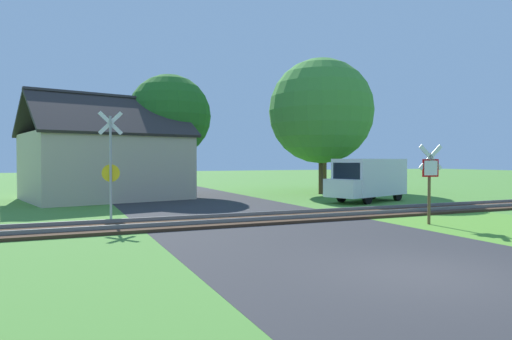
% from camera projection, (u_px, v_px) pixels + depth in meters
% --- Properties ---
extents(ground_plane, '(160.00, 160.00, 0.00)m').
position_uv_depth(ground_plane, '(427.00, 275.00, 8.66)').
color(ground_plane, '#4C8433').
extents(road_asphalt, '(8.09, 80.00, 0.01)m').
position_uv_depth(road_asphalt, '(363.00, 255.00, 10.50)').
color(road_asphalt, '#2D2D30').
rests_on(road_asphalt, ground).
extents(rail_track, '(60.00, 2.60, 0.22)m').
position_uv_depth(rail_track, '(254.00, 219.00, 16.38)').
color(rail_track, '#422D1E').
rests_on(rail_track, ground).
extents(stop_sign_near, '(0.87, 0.21, 2.71)m').
position_uv_depth(stop_sign_near, '(430.00, 177.00, 15.39)').
color(stop_sign_near, brown).
rests_on(stop_sign_near, ground).
extents(crossing_sign_far, '(0.87, 0.19, 3.97)m').
position_uv_depth(crossing_sign_far, '(111.00, 161.00, 16.59)').
color(crossing_sign_far, '#9E9EA5').
rests_on(crossing_sign_far, ground).
extents(house, '(9.70, 8.51, 5.89)m').
position_uv_depth(house, '(106.00, 164.00, 25.46)').
color(house, '#C6B293').
rests_on(house, ground).
extents(tree_right, '(6.68, 6.68, 8.64)m').
position_uv_depth(tree_right, '(321.00, 111.00, 29.07)').
color(tree_right, '#513823').
rests_on(tree_right, ground).
extents(tree_far, '(5.64, 5.64, 8.49)m').
position_uv_depth(tree_far, '(325.00, 113.00, 33.66)').
color(tree_far, '#513823').
rests_on(tree_far, ground).
extents(tree_center, '(5.06, 5.06, 7.42)m').
position_uv_depth(tree_center, '(169.00, 116.00, 27.99)').
color(tree_center, '#513823').
rests_on(tree_center, ground).
extents(mail_truck, '(5.24, 3.38, 2.24)m').
position_uv_depth(mail_truck, '(368.00, 178.00, 23.84)').
color(mail_truck, white).
rests_on(mail_truck, ground).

